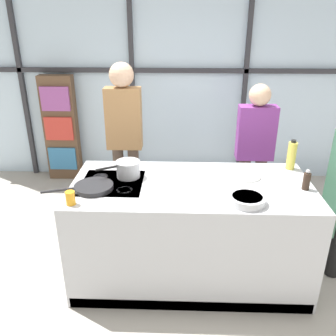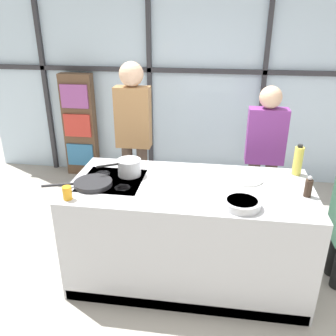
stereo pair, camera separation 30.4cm
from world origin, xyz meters
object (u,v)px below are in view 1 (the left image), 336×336
object	(u,v)px
pepper_grinder	(307,181)
white_plate	(245,176)
juice_glass_near	(70,198)
oil_bottle	(292,155)
frying_pan	(93,187)
saucepan	(128,169)
spectator_far_left	(124,133)
mixing_bowl	(247,199)
spectator_center_left	(255,148)

from	to	relation	value
pepper_grinder	white_plate	bearing A→B (deg)	153.08
pepper_grinder	juice_glass_near	size ratio (longest dim) A/B	1.66
oil_bottle	pepper_grinder	distance (m)	0.42
frying_pan	oil_bottle	xyz separation A→B (m)	(1.72, 0.48, 0.11)
white_plate	pepper_grinder	xyz separation A→B (m)	(0.45, -0.23, 0.07)
saucepan	white_plate	size ratio (longest dim) A/B	1.30
juice_glass_near	saucepan	bearing A→B (deg)	54.18
white_plate	juice_glass_near	world-z (taller)	juice_glass_near
frying_pan	pepper_grinder	xyz separation A→B (m)	(1.73, 0.06, 0.06)
spectator_far_left	frying_pan	bearing A→B (deg)	84.17
frying_pan	oil_bottle	distance (m)	1.79
frying_pan	mixing_bowl	world-z (taller)	mixing_bowl
white_plate	pepper_grinder	distance (m)	0.51
white_plate	mixing_bowl	distance (m)	0.49
saucepan	oil_bottle	bearing A→B (deg)	9.00
pepper_grinder	mixing_bowl	bearing A→B (deg)	-154.01
frying_pan	juice_glass_near	size ratio (longest dim) A/B	5.20
white_plate	juice_glass_near	distance (m)	1.49
frying_pan	pepper_grinder	size ratio (longest dim) A/B	3.14
saucepan	white_plate	distance (m)	1.03
saucepan	pepper_grinder	world-z (taller)	pepper_grinder
frying_pan	juice_glass_near	xyz separation A→B (m)	(-0.11, -0.25, 0.03)
pepper_grinder	saucepan	bearing A→B (deg)	172.80
spectator_far_left	juice_glass_near	xyz separation A→B (m)	(-0.22, -1.30, -0.09)
spectator_center_left	saucepan	world-z (taller)	spectator_center_left
frying_pan	saucepan	distance (m)	0.36
spectator_far_left	oil_bottle	size ratio (longest dim) A/B	6.46
spectator_far_left	spectator_center_left	distance (m)	1.41
saucepan	juice_glass_near	xyz separation A→B (m)	(-0.36, -0.50, -0.02)
spectator_center_left	pepper_grinder	bearing A→B (deg)	102.85
mixing_bowl	oil_bottle	size ratio (longest dim) A/B	1.00
oil_bottle	juice_glass_near	xyz separation A→B (m)	(-1.83, -0.74, -0.08)
white_plate	mixing_bowl	xyz separation A→B (m)	(-0.06, -0.48, 0.03)
spectator_far_left	spectator_center_left	size ratio (longest dim) A/B	1.13
spectator_center_left	saucepan	distance (m)	1.49
oil_bottle	juice_glass_near	distance (m)	1.97
spectator_far_left	spectator_center_left	world-z (taller)	spectator_far_left
spectator_center_left	oil_bottle	size ratio (longest dim) A/B	5.72
pepper_grinder	juice_glass_near	bearing A→B (deg)	-170.25
spectator_center_left	oil_bottle	xyz separation A→B (m)	(0.22, -0.57, 0.14)
saucepan	frying_pan	bearing A→B (deg)	-135.44
oil_bottle	pepper_grinder	xyz separation A→B (m)	(0.01, -0.42, -0.05)
white_plate	mixing_bowl	world-z (taller)	mixing_bowl
spectator_center_left	juice_glass_near	world-z (taller)	spectator_center_left
white_plate	pepper_grinder	bearing A→B (deg)	-26.92
white_plate	oil_bottle	distance (m)	0.50
saucepan	oil_bottle	world-z (taller)	oil_bottle
frying_pan	juice_glass_near	bearing A→B (deg)	-113.21
spectator_far_left	pepper_grinder	xyz separation A→B (m)	(1.63, -0.99, -0.07)
oil_bottle	spectator_far_left	bearing A→B (deg)	160.59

